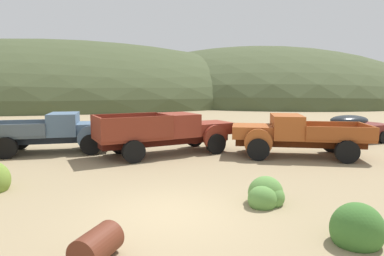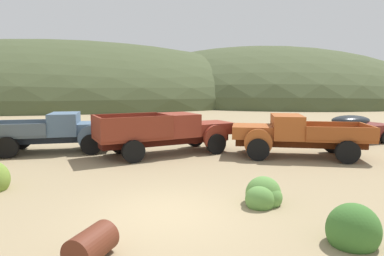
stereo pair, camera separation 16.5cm
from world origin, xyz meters
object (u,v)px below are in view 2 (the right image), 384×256
Objects in this scene: truck_rust_red at (175,132)px; truck_chalk_blue at (63,131)px; oil_drum_tipped at (91,245)px; car_oxblood at (356,128)px; truck_oxide_orange at (288,135)px.

truck_chalk_blue is at bearing 148.93° from truck_rust_red.
truck_rust_red is 9.79m from oil_drum_tipped.
car_oxblood is 4.52× the size of oil_drum_tipped.
truck_oxide_orange reaches higher than car_oxblood.
oil_drum_tipped is at bearing -122.99° from truck_rust_red.
truck_chalk_blue is 1.21× the size of car_oxblood.
oil_drum_tipped is (-2.74, -9.37, -0.72)m from truck_rust_red.
truck_chalk_blue is 5.51m from truck_rust_red.
car_oxblood reaches higher than oil_drum_tipped.
oil_drum_tipped is at bearing -152.00° from car_oxblood.
truck_oxide_orange is 10.94m from oil_drum_tipped.
oil_drum_tipped is (-13.19, -10.49, -0.52)m from car_oxblood.
truck_oxide_orange is 6.14m from car_oxblood.
truck_oxide_orange is (4.95, -1.62, -0.03)m from truck_rust_red.
truck_rust_red is at bearing 1.22° from truck_oxide_orange.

